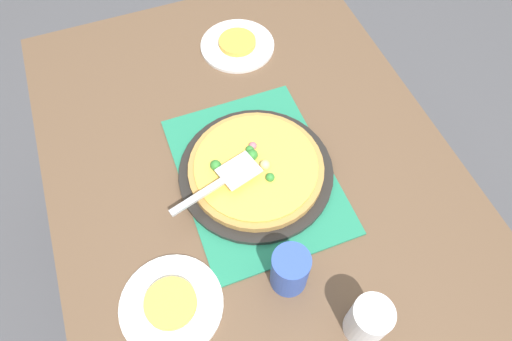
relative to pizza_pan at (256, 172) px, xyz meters
name	(u,v)px	position (x,y,z in m)	size (l,w,h in m)	color
ground_plane	(256,273)	(0.00, 0.00, -0.76)	(8.00, 8.00, 0.00)	#4C4C51
dining_table	(256,195)	(0.00, 0.00, -0.12)	(1.40, 1.00, 0.75)	brown
placemat	(256,174)	(0.00, 0.00, -0.01)	(0.48, 0.36, 0.01)	#237F5B
pizza_pan	(256,172)	(0.00, 0.00, 0.00)	(0.38, 0.38, 0.01)	black
pizza	(256,168)	(0.00, 0.00, 0.02)	(0.33, 0.33, 0.05)	#B78442
plate_near_left	(171,305)	(0.24, -0.28, -0.01)	(0.22, 0.22, 0.01)	white
plate_far_right	(237,45)	(-0.44, 0.11, -0.01)	(0.22, 0.22, 0.01)	white
served_slice_left	(170,303)	(0.24, -0.28, 0.01)	(0.11, 0.11, 0.02)	#EAB747
served_slice_right	(237,42)	(-0.44, 0.11, 0.01)	(0.11, 0.11, 0.02)	gold
cup_near	(290,270)	(0.27, -0.03, 0.05)	(0.08, 0.08, 0.12)	#3351AD
cup_far	(368,321)	(0.42, 0.07, 0.05)	(0.08, 0.08, 0.12)	white
pizza_server	(222,181)	(0.03, -0.09, 0.06)	(0.11, 0.23, 0.01)	silver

